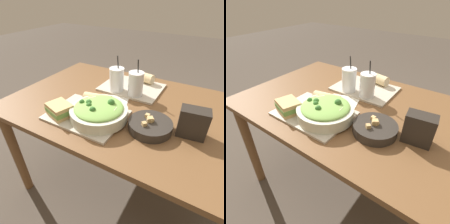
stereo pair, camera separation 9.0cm
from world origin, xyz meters
The scene contains 13 objects.
ground_plane centered at (0.00, 0.00, 0.00)m, with size 12.00×12.00×0.00m, color #4C4238.
dining_table centered at (0.00, 0.00, 0.64)m, with size 1.37×0.89×0.74m.
tray_near centered at (-0.13, -0.21, 0.74)m, with size 0.39×0.29×0.01m.
tray_far centered at (-0.06, 0.20, 0.74)m, with size 0.39×0.29×0.01m.
salad_bowl centered at (-0.05, -0.21, 0.79)m, with size 0.29×0.29×0.10m.
soup_bowl centered at (0.20, -0.16, 0.76)m, with size 0.20×0.20×0.07m.
sandwich_near centered at (-0.24, -0.28, 0.78)m, with size 0.15×0.13×0.06m.
baguette_near centered at (-0.13, -0.10, 0.78)m, with size 0.17×0.09×0.07m.
baguette_far centered at (0.00, 0.31, 0.78)m, with size 0.12×0.09×0.07m.
drink_cup_dark centered at (-0.12, 0.11, 0.82)m, with size 0.09×0.09×0.22m.
drink_cup_red centered at (0.01, 0.11, 0.82)m, with size 0.09×0.09×0.22m.
chip_bag centered at (0.37, -0.10, 0.80)m, with size 0.13×0.09×0.14m.
napkin_folded centered at (-0.08, -0.01, 0.74)m, with size 0.20×0.16×0.00m.
Camera 2 is at (0.46, -0.80, 1.30)m, focal length 30.00 mm.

